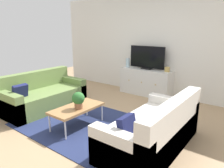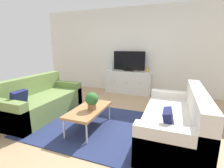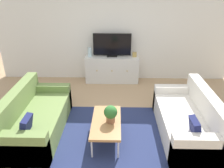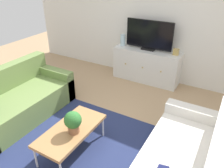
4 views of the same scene
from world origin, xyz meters
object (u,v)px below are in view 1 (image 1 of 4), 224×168
Objects in this scene: couch_left_side at (42,96)px; coffee_table at (77,109)px; glass_vase at (128,63)px; flat_screen_tv at (147,58)px; couch_right_side at (156,132)px; potted_plant at (78,100)px; mantel_clock at (167,69)px; tv_console at (146,82)px.

couch_left_side reaches higher than coffee_table.
flat_screen_tv is at bearing 1.90° from glass_vase.
couch_left_side is 2.87m from flat_screen_tv.
couch_right_side is 3.20m from glass_vase.
couch_left_side is 5.93× the size of potted_plant.
mantel_clock is at bearing 110.07° from couch_right_side.
tv_console is at bearing 121.79° from couch_right_side.
couch_left_side and couch_right_side have the same top height.
tv_console is 5.80× the size of glass_vase.
coffee_table is 3.28× the size of potted_plant.
flat_screen_tv is 4.05× the size of glass_vase.
couch_right_side is at bearing -58.42° from flat_screen_tv.
mantel_clock is at bearing 75.89° from coffee_table.
flat_screen_tv reaches higher than mantel_clock.
coffee_table is (1.36, -0.19, 0.08)m from couch_left_side.
potted_plant reaches higher than coffee_table.
couch_left_side is at bearing 171.50° from potted_plant.
couch_right_side is 1.53m from coffee_table.
potted_plant is at bearing -18.12° from coffee_table.
mantel_clock is (0.64, 2.56, 0.42)m from coffee_table.
couch_left_side is 1.82× the size of flat_screen_tv.
mantel_clock is (0.57, 2.59, 0.22)m from potted_plant.
glass_vase reaches higher than couch_right_side.
glass_vase reaches higher than coffee_table.
couch_right_side is 1.27× the size of tv_console.
mantel_clock reaches higher than potted_plant.
couch_right_side is at bearing -48.84° from glass_vase.
flat_screen_tv reaches higher than couch_left_side.
coffee_table is at bearing -104.11° from mantel_clock.
couch_left_side is 1.80× the size of coffee_table.
glass_vase reaches higher than couch_left_side.
potted_plant is 1.25× the size of glass_vase.
couch_right_side is at bearing 0.00° from couch_left_side.
tv_console is 0.77m from glass_vase.
couch_right_side is 2.79m from tv_console.
coffee_table is 2.67m from flat_screen_tv.
couch_right_side is at bearing -69.93° from mantel_clock.
flat_screen_tv reaches higher than coffee_table.
glass_vase is 1.21m from mantel_clock.
glass_vase is (-0.60, -0.02, -0.19)m from flat_screen_tv.
tv_console is (0.04, 2.56, 0.00)m from coffee_table.
coffee_table is 0.71× the size of tv_console.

